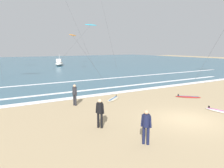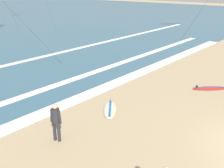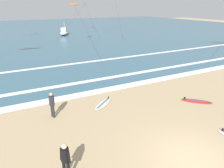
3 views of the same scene
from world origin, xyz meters
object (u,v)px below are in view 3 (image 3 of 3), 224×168
at_px(kite_orange_distant_high, 74,5).
at_px(surfboard_near_water, 197,101).
at_px(surfer_foreground_main, 65,158).
at_px(surfer_left_far, 52,103).
at_px(offshore_boat, 64,32).
at_px(surfboard_foreground_flat, 103,104).

bearing_deg(kite_orange_distant_high, surfboard_near_water, -90.11).
xyz_separation_m(surfer_foreground_main, surfer_left_far, (0.67, 5.15, 0.00)).
bearing_deg(offshore_boat, surfer_left_far, -106.90).
distance_m(surfboard_foreground_flat, kite_orange_distant_high, 25.07).
bearing_deg(offshore_boat, surfer_foreground_main, -105.76).
height_order(surfboard_foreground_flat, kite_orange_distant_high, kite_orange_distant_high).
distance_m(surfer_foreground_main, kite_orange_distant_high, 31.04).
bearing_deg(kite_orange_distant_high, offshore_boat, 83.18).
xyz_separation_m(surfboard_foreground_flat, surfboard_near_water, (6.00, -2.72, 0.00)).
height_order(surfer_left_far, surfboard_foreground_flat, surfer_left_far).
xyz_separation_m(surfboard_foreground_flat, kite_orange_distant_high, (6.06, 23.49, 6.36)).
relative_size(surfboard_foreground_flat, surfboard_near_water, 1.05).
relative_size(surfer_foreground_main, kite_orange_distant_high, 0.10).
distance_m(surfer_foreground_main, offshore_boat, 43.13).
distance_m(surfboard_foreground_flat, surfboard_near_water, 6.59).
height_order(kite_orange_distant_high, offshore_boat, kite_orange_distant_high).
height_order(surfer_foreground_main, offshore_boat, offshore_boat).
relative_size(surfer_left_far, kite_orange_distant_high, 0.10).
xyz_separation_m(surfer_left_far, surfboard_foreground_flat, (3.47, 0.17, -0.91)).
relative_size(surfboard_foreground_flat, kite_orange_distant_high, 0.12).
bearing_deg(surfboard_near_water, surfer_foreground_main, -165.67).
distance_m(surfer_left_far, offshore_boat, 38.00).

